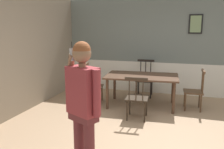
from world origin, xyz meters
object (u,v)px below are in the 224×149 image
object	(u,v)px
chair_by_doorway	(145,79)
chair_near_window	(93,85)
chair_at_table_head	(195,91)
chair_opposite_corner	(137,98)
dining_table	(142,79)
person_figure	(83,100)

from	to	relation	value
chair_by_doorway	chair_near_window	bearing A→B (deg)	36.28
chair_near_window	chair_at_table_head	size ratio (longest dim) A/B	1.06
chair_near_window	chair_at_table_head	bearing A→B (deg)	83.79
chair_near_window	chair_by_doorway	bearing A→B (deg)	119.42
chair_by_doorway	chair_at_table_head	xyz separation A→B (m)	(1.32, -0.80, -0.03)
chair_by_doorway	chair_opposite_corner	world-z (taller)	chair_by_doorway
dining_table	chair_near_window	size ratio (longest dim) A/B	1.77
chair_by_doorway	chair_at_table_head	bearing A→B (deg)	144.92
dining_table	chair_at_table_head	world-z (taller)	chair_at_table_head
dining_table	chair_near_window	distance (m)	1.28
chair_at_table_head	person_figure	world-z (taller)	person_figure
dining_table	person_figure	distance (m)	3.05
chair_opposite_corner	person_figure	xyz separation A→B (m)	(-0.26, -2.13, 0.56)
chair_by_doorway	chair_opposite_corner	bearing A→B (deg)	90.55
dining_table	chair_at_table_head	size ratio (longest dim) A/B	1.88
dining_table	chair_by_doorway	size ratio (longest dim) A/B	1.77
chair_at_table_head	chair_by_doorway	bearing A→B (deg)	55.53
chair_near_window	chair_at_table_head	xyz separation A→B (m)	(2.51, 0.20, -0.01)
chair_opposite_corner	dining_table	bearing A→B (deg)	90.25
chair_near_window	chair_at_table_head	world-z (taller)	chair_near_window
chair_opposite_corner	chair_near_window	bearing A→B (deg)	144.86
person_figure	chair_by_doorway	bearing A→B (deg)	-65.73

